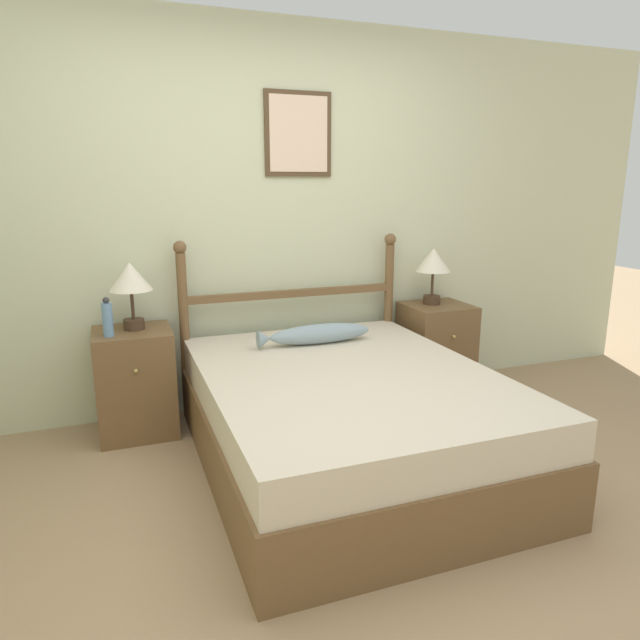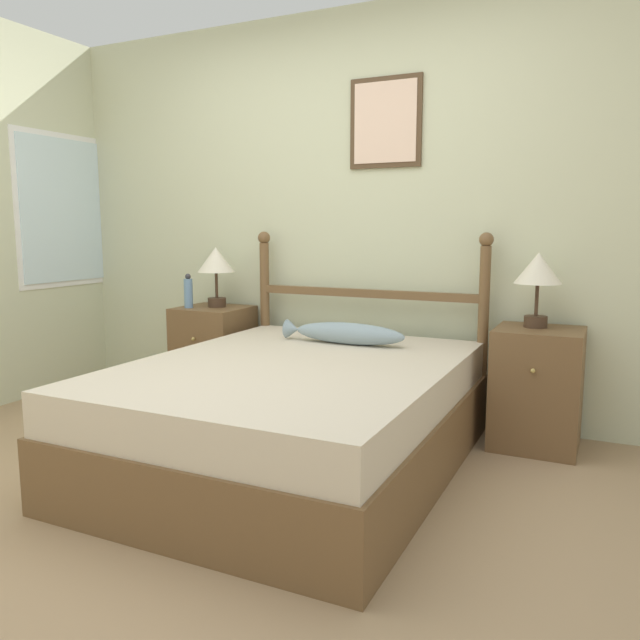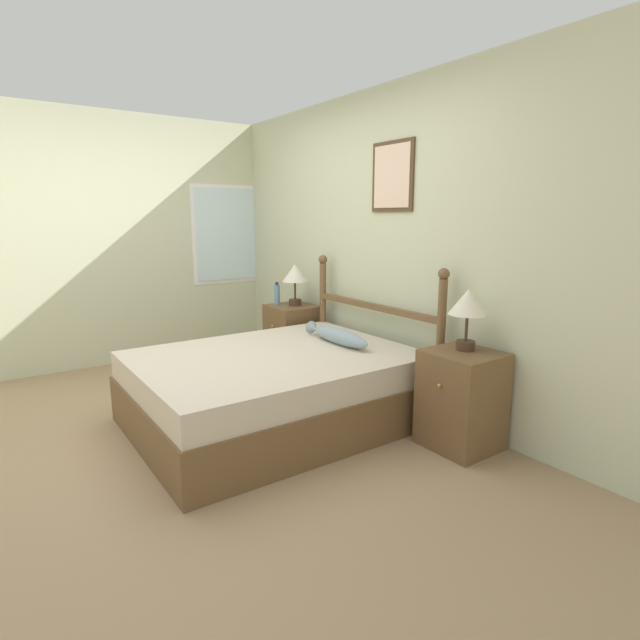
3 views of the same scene
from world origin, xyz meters
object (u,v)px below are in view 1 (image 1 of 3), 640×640
bed (347,418)px  bottle (108,318)px  table_lamp_left (131,281)px  fish_pillow (316,334)px  nightstand_right (436,348)px  table_lamp_right (433,263)px  nightstand_left (136,382)px

bed → bottle: bottle is taller
table_lamp_left → fish_pillow: bearing=-14.6°
bed → table_lamp_left: (-1.04, 0.84, 0.69)m
bed → table_lamp_left: size_ratio=4.87×
nightstand_right → fish_pillow: 1.10m
nightstand_right → bottle: 2.30m
bed → table_lamp_right: bearing=39.8°
nightstand_right → table_lamp_right: (-0.03, 0.04, 0.63)m
nightstand_left → table_lamp_left: size_ratio=1.61×
bed → nightstand_left: nightstand_left is taller
nightstand_right → table_lamp_right: table_lamp_right is taller
table_lamp_right → fish_pillow: bearing=-163.6°
bed → fish_pillow: size_ratio=2.70×
bed → nightstand_left: size_ratio=3.02×
nightstand_left → bed: bearing=-37.7°
bottle → fish_pillow: bottle is taller
table_lamp_left → fish_pillow: (1.07, -0.28, -0.36)m
table_lamp_left → table_lamp_right: bearing=0.5°
nightstand_right → table_lamp_left: bearing=179.4°
nightstand_right → bottle: bearing=-177.5°
nightstand_left → fish_pillow: 1.15m
fish_pillow → bottle: bearing=172.6°
nightstand_left → table_lamp_left: (0.02, 0.02, 0.63)m
bed → nightstand_right: bearing=37.7°
bed → bottle: size_ratio=8.57×
nightstand_right → table_lamp_right: bearing=124.5°
fish_pillow → nightstand_left: bearing=166.8°
table_lamp_left → fish_pillow: table_lamp_left is taller
bed → fish_pillow: bearing=87.1°
table_lamp_right → bottle: bearing=-176.4°
nightstand_right → bed: bearing=-142.3°
bed → table_lamp_right: size_ratio=4.87×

